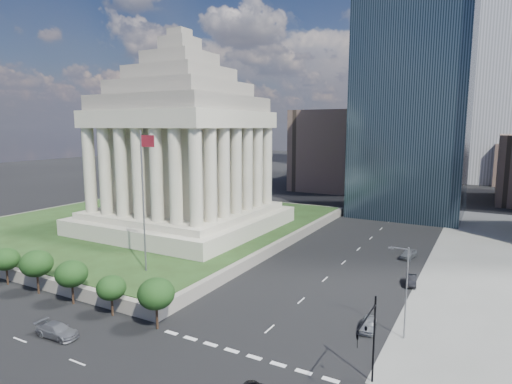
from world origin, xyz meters
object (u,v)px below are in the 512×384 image
Objects in this scene: parked_sedan_mid at (411,280)px; parked_sedan_far at (409,254)px; street_lamp_north at (405,287)px; suv_grey at (57,330)px; parked_sedan_near at (368,324)px; war_memorial at (182,131)px; flagpole at (144,193)px; traffic_signal_ne at (369,335)px.

parked_sedan_far is (-2.50, 12.92, 0.10)m from parked_sedan_mid.
suv_grey is at bearing -151.48° from street_lamp_north.
parked_sedan_near is 0.96× the size of parked_sedan_mid.
suv_grey is at bearing -69.91° from war_memorial.
parked_sedan_near is (-3.64, 0.06, -4.99)m from street_lamp_north.
parked_sedan_near is (43.69, -22.94, -20.73)m from war_memorial.
flagpole reaches higher than parked_sedan_mid.
suv_grey reaches higher than parked_sedan_mid.
flagpole is 39.76m from parked_sedan_mid.
flagpole is at bearing 174.54° from parked_sedan_near.
suv_grey is at bearing -155.84° from parked_sedan_near.
traffic_signal_ne is 0.80× the size of street_lamp_north.
flagpole is 35.95m from street_lamp_north.
flagpole is 36.69m from traffic_signal_ne.
war_memorial is 54.92m from street_lamp_north.
parked_sedan_near is at bearing -61.67° from suv_grey.
war_memorial reaches higher than traffic_signal_ne.
parked_sedan_mid is (45.50, -6.24, -20.72)m from war_memorial.
war_memorial reaches higher than parked_sedan_mid.
flagpole is at bearing 5.98° from suv_grey.
parked_sedan_mid is (-1.00, 28.07, -4.57)m from traffic_signal_ne.
war_memorial is 9.50× the size of parked_sedan_mid.
street_lamp_north is (35.16, 1.00, -7.45)m from flagpole.
street_lamp_north is 17.58m from parked_sedan_mid.
flagpole is 4.87× the size of parked_sedan_mid.
suv_grey is 1.13× the size of parked_sedan_far.
parked_sedan_far reaches higher than parked_sedan_mid.
war_memorial is 48.16m from parked_sedan_far.
flagpole reaches higher than parked_sedan_near.
flagpole reaches higher than parked_sedan_far.
suv_grey is (2.70, -16.64, -12.37)m from flagpole.
parked_sedan_mid is at bearing -7.80° from war_memorial.
war_memorial reaches higher than parked_sedan_near.
parked_sedan_near is at bearing -105.19° from parked_sedan_mid.
war_memorial is at bearing 16.87° from suv_grey.
parked_sedan_mid is at bearing -44.91° from suv_grey.
parked_sedan_near is at bearing 1.93° from flagpole.
street_lamp_north is 2.20× the size of parked_sedan_far.
flagpole is (12.17, -24.00, -8.29)m from war_memorial.
parked_sedan_near is at bearing 103.88° from traffic_signal_ne.
traffic_signal_ne is at bearing -76.11° from parked_sedan_far.
war_memorial is 28.16m from flagpole.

